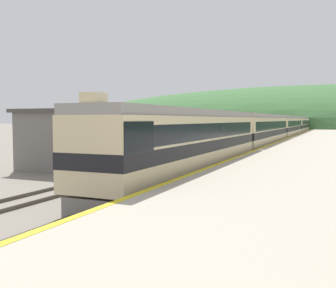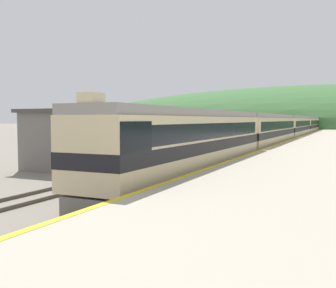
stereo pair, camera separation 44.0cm
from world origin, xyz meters
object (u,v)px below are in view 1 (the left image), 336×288
Objects in this scene: carriage_second at (261,131)px; carriage_third at (286,127)px; express_train_lead_car at (190,142)px; siding_train at (251,131)px; carriage_fourth at (299,125)px.

carriage_third is (0.00, 22.87, 0.00)m from carriage_second.
express_train_lead_car is 38.86m from siding_train.
express_train_lead_car is at bearing -90.00° from carriage_third.
carriage_fourth is at bearing 90.00° from express_train_lead_car.
carriage_third is at bearing 56.30° from siding_train.
express_train_lead_car reaches higher than carriage_second.
carriage_third is 7.93m from siding_train.
express_train_lead_car reaches higher than siding_train.
carriage_second and carriage_third have the same top height.
carriage_fourth is at bearing 90.00° from carriage_second.
express_train_lead_car is 45.20m from carriage_third.
express_train_lead_car is at bearing -90.00° from carriage_fourth.
carriage_third and carriage_fourth have the same top height.
express_train_lead_car is 0.93× the size of carriage_fourth.
carriage_third is at bearing 90.00° from express_train_lead_car.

